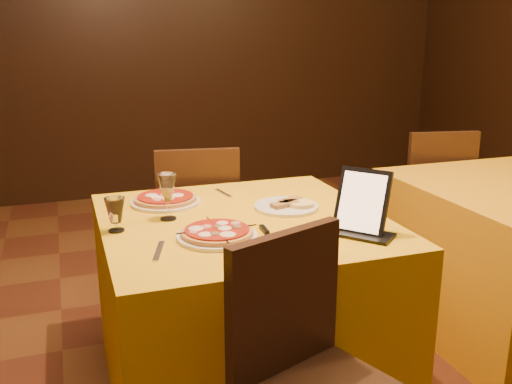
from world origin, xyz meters
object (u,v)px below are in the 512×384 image
object	(u,v)px
pizza_far	(165,200)
water_glass	(115,215)
main_table	(243,304)
pizza_near	(217,234)
tablet	(362,202)
chair_side_far	(425,198)
wine_glass	(167,196)
chair_main_far	(197,224)

from	to	relation	value
pizza_far	water_glass	size ratio (longest dim) A/B	2.30
main_table	pizza_far	world-z (taller)	pizza_far
pizza_near	tablet	bearing A→B (deg)	-12.62
chair_side_far	tablet	bearing A→B (deg)	56.99
main_table	wine_glass	xyz separation A→B (m)	(-0.28, 0.08, 0.47)
chair_side_far	wine_glass	bearing A→B (deg)	34.64
chair_main_far	pizza_near	xyz separation A→B (m)	(-0.16, -1.02, 0.31)
main_table	chair_main_far	xyz separation A→B (m)	(0.00, 0.83, 0.08)
pizza_near	pizza_far	size ratio (longest dim) A/B	0.98
water_glass	tablet	bearing A→B (deg)	-19.88
main_table	pizza_near	xyz separation A→B (m)	(-0.16, -0.19, 0.39)
pizza_near	chair_main_far	bearing A→B (deg)	81.28
main_table	water_glass	bearing A→B (deg)	179.14
chair_main_far	tablet	distance (m)	1.26
tablet	chair_side_far	bearing A→B (deg)	95.63
chair_main_far	chair_side_far	distance (m)	1.49
pizza_far	tablet	xyz separation A→B (m)	(0.62, -0.61, 0.10)
pizza_far	tablet	world-z (taller)	tablet
main_table	pizza_near	size ratio (longest dim) A/B	3.76
chair_main_far	pizza_near	size ratio (longest dim) A/B	3.11
main_table	tablet	world-z (taller)	tablet
chair_main_far	water_glass	bearing A→B (deg)	68.17
chair_main_far	pizza_near	world-z (taller)	chair_main_far
chair_side_far	water_glass	distance (m)	2.18
tablet	pizza_far	bearing A→B (deg)	-174.73
chair_main_far	water_glass	xyz separation A→B (m)	(-0.49, -0.82, 0.36)
pizza_near	water_glass	distance (m)	0.39
pizza_near	pizza_far	distance (m)	0.50
wine_glass	pizza_far	bearing A→B (deg)	82.55
tablet	pizza_near	bearing A→B (deg)	-142.89
chair_main_far	tablet	world-z (taller)	tablet
main_table	chair_main_far	bearing A→B (deg)	90.00
pizza_near	water_glass	size ratio (longest dim) A/B	2.25
main_table	wine_glass	size ratio (longest dim) A/B	5.79
main_table	chair_side_far	world-z (taller)	chair_side_far
chair_main_far	water_glass	distance (m)	1.02
chair_side_far	tablet	xyz separation A→B (m)	(-1.12, -1.16, 0.41)
pizza_near	wine_glass	size ratio (longest dim) A/B	1.54
chair_main_far	chair_side_far	xyz separation A→B (m)	(1.48, 0.02, 0.00)
wine_glass	pizza_near	bearing A→B (deg)	-64.89
wine_glass	water_glass	size ratio (longest dim) A/B	1.46
chair_main_far	wine_glass	world-z (taller)	wine_glass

